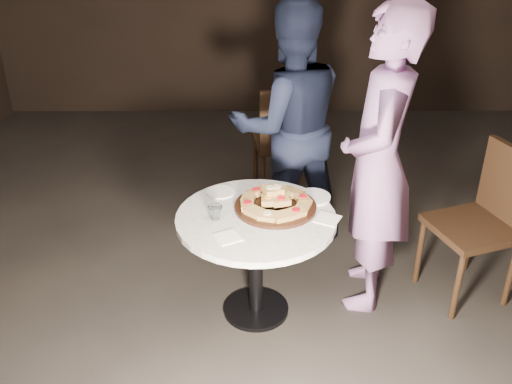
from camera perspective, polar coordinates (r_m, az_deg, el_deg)
floor at (r=3.79m, az=1.73°, el=-10.58°), size 7.00×7.00×0.00m
table at (r=3.35m, az=0.00°, el=-4.32°), size 1.18×1.18×0.70m
serving_board at (r=3.36m, az=1.95°, el=-1.47°), size 0.59×0.59×0.02m
focaccia_pile at (r=3.34m, az=1.94°, el=-0.78°), size 0.43×0.43×0.11m
plate_left at (r=3.53m, az=-3.58°, el=0.01°), size 0.19×0.19×0.01m
plate_right at (r=3.49m, az=5.72°, el=-0.48°), size 0.26×0.26×0.01m
water_glass at (r=3.25m, az=-4.10°, el=-2.06°), size 0.11×0.11×0.08m
napkin_near at (r=3.09m, az=-2.81°, el=-4.54°), size 0.17×0.17×0.01m
napkin_far at (r=3.27m, az=7.16°, el=-2.69°), size 0.18×0.18×0.01m
chair_far at (r=4.61m, az=3.05°, el=5.51°), size 0.55×0.57×1.03m
chair_right at (r=3.82m, az=22.13°, el=-2.09°), size 0.61×0.60×1.00m
diner_navy at (r=4.05m, az=3.28°, el=6.62°), size 0.98×0.83×1.76m
diner_teal at (r=3.41m, az=12.11°, el=2.69°), size 0.57×0.76×1.87m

